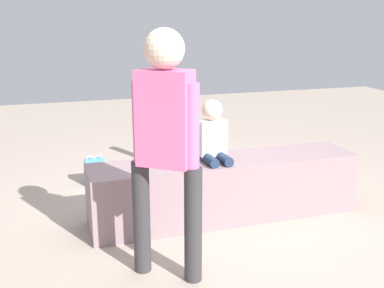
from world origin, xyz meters
name	(u,v)px	position (x,y,z in m)	size (l,w,h in m)	color
ground_plane	(225,216)	(0.00, 0.00, 0.00)	(12.00, 12.00, 0.00)	#A99788
concrete_ledge	(225,188)	(0.00, 0.00, 0.25)	(2.20, 0.47, 0.50)	gray
child_seated	(213,134)	(-0.11, 0.01, 0.71)	(0.28, 0.32, 0.48)	#1E2F4B
adult_standing	(166,134)	(-0.69, -0.73, 0.93)	(0.39, 0.34, 1.55)	#323133
cake_plate	(173,161)	(-0.43, 0.02, 0.52)	(0.22, 0.22, 0.07)	#E0594C
gift_bag	(95,171)	(-0.93, 1.12, 0.13)	(0.19, 0.11, 0.30)	#4C99E0
railing_post	(186,141)	(0.02, 1.15, 0.36)	(0.36, 0.36, 0.99)	black
water_bottle_near_gift	(161,187)	(-0.39, 0.60, 0.09)	(0.07, 0.07, 0.21)	silver
party_cup_red	(181,182)	(-0.14, 0.77, 0.05)	(0.08, 0.08, 0.10)	red
cake_box_white	(142,183)	(-0.52, 0.86, 0.06)	(0.26, 0.33, 0.11)	white
handbag_black_leather	(241,171)	(0.46, 0.71, 0.13)	(0.29, 0.12, 0.34)	black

